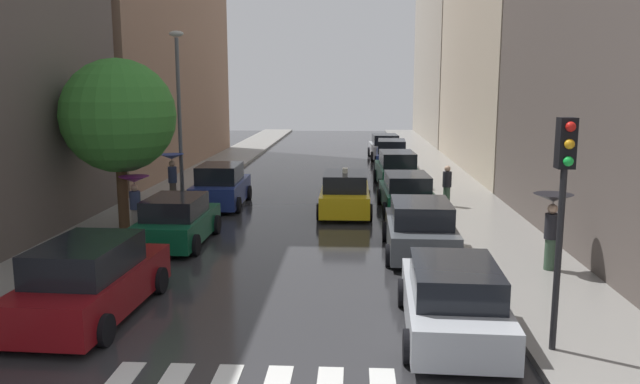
{
  "coord_description": "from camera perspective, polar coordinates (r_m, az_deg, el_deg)",
  "views": [
    {
      "loc": [
        1.72,
        -7.39,
        5.03
      ],
      "look_at": [
        0.54,
        14.0,
        1.3
      ],
      "focal_mm": 34.93,
      "sensor_mm": 36.0,
      "label": 1
    }
  ],
  "objects": [
    {
      "name": "parked_car_right_second",
      "position": [
        18.77,
        9.16,
        -3.38
      ],
      "size": [
        2.18,
        4.28,
        1.63
      ],
      "rotation": [
        0.0,
        0.0,
        1.56
      ],
      "color": "#474C51",
      "rests_on": "ground"
    },
    {
      "name": "taxi_midroad",
      "position": [
        24.46,
        2.3,
        -0.16
      ],
      "size": [
        2.09,
        4.55,
        1.81
      ],
      "rotation": [
        0.0,
        0.0,
        1.58
      ],
      "color": "yellow",
      "rests_on": "ground"
    },
    {
      "name": "pedestrian_foreground",
      "position": [
        26.44,
        -13.39,
        2.22
      ],
      "size": [
        1.02,
        1.02,
        2.02
      ],
      "rotation": [
        0.0,
        0.0,
        5.07
      ],
      "color": "brown",
      "rests_on": "sidewalk_left"
    },
    {
      "name": "building_right_mid",
      "position": [
        38.47,
        17.5,
        11.89
      ],
      "size": [
        6.0,
        18.55,
        13.35
      ],
      "primitive_type": "cube",
      "color": "#B2A38C",
      "rests_on": "ground"
    },
    {
      "name": "parked_car_right_sixth",
      "position": [
        42.46,
        5.95,
        4.09
      ],
      "size": [
        2.23,
        4.41,
        1.67
      ],
      "rotation": [
        0.0,
        0.0,
        1.62
      ],
      "color": "#B2B7BF",
      "rests_on": "ground"
    },
    {
      "name": "parked_car_left_third",
      "position": [
        26.07,
        -9.06,
        0.47
      ],
      "size": [
        2.1,
        4.27,
        1.77
      ],
      "rotation": [
        0.0,
        0.0,
        1.59
      ],
      "color": "navy",
      "rests_on": "ground"
    },
    {
      "name": "parked_car_right_third",
      "position": [
        24.97,
        7.92,
        -0.14
      ],
      "size": [
        2.2,
        4.48,
        1.54
      ],
      "rotation": [
        0.0,
        0.0,
        1.61
      ],
      "color": "#0C4C2D",
      "rests_on": "ground"
    },
    {
      "name": "pedestrian_near_tree",
      "position": [
        17.42,
        20.51,
        -1.97
      ],
      "size": [
        1.02,
        1.02,
        2.04
      ],
      "rotation": [
        0.0,
        0.0,
        5.61
      ],
      "color": "#38513D",
      "rests_on": "sidewalk_right"
    },
    {
      "name": "parked_car_left_second",
      "position": [
        20.22,
        -12.95,
        -2.65
      ],
      "size": [
        2.07,
        4.16,
        1.55
      ],
      "rotation": [
        0.0,
        0.0,
        1.56
      ],
      "color": "#0C4C2D",
      "rests_on": "ground"
    },
    {
      "name": "building_right_far",
      "position": [
        58.24,
        12.58,
        11.46
      ],
      "size": [
        6.0,
        20.75,
        13.72
      ],
      "primitive_type": "cube",
      "color": "#9E9384",
      "rests_on": "ground"
    },
    {
      "name": "pedestrian_far_side",
      "position": [
        21.5,
        -16.62,
        0.07
      ],
      "size": [
        1.0,
        1.0,
        1.87
      ],
      "rotation": [
        0.0,
        0.0,
        4.03
      ],
      "color": "gray",
      "rests_on": "sidewalk_left"
    },
    {
      "name": "lamp_post_left",
      "position": [
        26.66,
        -12.79,
        7.83
      ],
      "size": [
        0.6,
        0.28,
        7.01
      ],
      "color": "#595B60",
      "rests_on": "sidewalk_left"
    },
    {
      "name": "ground_plane",
      "position": [
        31.84,
        0.02,
        0.76
      ],
      "size": [
        28.0,
        72.0,
        0.04
      ],
      "primitive_type": "cube",
      "color": "#2C2C2F"
    },
    {
      "name": "parked_car_right_fifth",
      "position": [
        37.0,
        6.55,
        3.31
      ],
      "size": [
        2.15,
        4.64,
        1.79
      ],
      "rotation": [
        0.0,
        0.0,
        1.53
      ],
      "color": "navy",
      "rests_on": "ground"
    },
    {
      "name": "sidewalk_right",
      "position": [
        32.13,
        11.67,
        0.81
      ],
      "size": [
        3.0,
        72.0,
        0.15
      ],
      "primitive_type": "cube",
      "color": "gray",
      "rests_on": "ground"
    },
    {
      "name": "pedestrian_by_kerb",
      "position": [
        25.54,
        11.55,
        0.63
      ],
      "size": [
        0.36,
        0.36,
        1.65
      ],
      "rotation": [
        0.0,
        0.0,
        3.7
      ],
      "color": "#38513D",
      "rests_on": "sidewalk_right"
    },
    {
      "name": "traffic_light_right_corner",
      "position": [
        11.87,
        21.42,
        0.75
      ],
      "size": [
        0.3,
        0.42,
        4.3
      ],
      "color": "black",
      "rests_on": "sidewalk_right"
    },
    {
      "name": "parked_car_right_nearest",
      "position": [
        13.01,
        12.09,
        -9.67
      ],
      "size": [
        2.23,
        4.57,
        1.53
      ],
      "rotation": [
        0.0,
        0.0,
        1.53
      ],
      "color": "#B2B7BF",
      "rests_on": "ground"
    },
    {
      "name": "parked_car_left_nearest",
      "position": [
        14.54,
        -20.25,
        -7.64
      ],
      "size": [
        2.25,
        4.78,
        1.72
      ],
      "rotation": [
        0.0,
        0.0,
        1.53
      ],
      "color": "maroon",
      "rests_on": "ground"
    },
    {
      "name": "parked_car_right_fourth",
      "position": [
        30.86,
        7.04,
        1.97
      ],
      "size": [
        2.18,
        4.77,
        1.77
      ],
      "rotation": [
        0.0,
        0.0,
        1.61
      ],
      "color": "#0C4C2D",
      "rests_on": "ground"
    },
    {
      "name": "street_tree_left",
      "position": [
        21.96,
        -17.98,
        6.63
      ],
      "size": [
        3.8,
        3.8,
        5.73
      ],
      "color": "#513823",
      "rests_on": "sidewalk_left"
    },
    {
      "name": "sidewalk_left",
      "position": [
        32.82,
        -11.39,
        1.01
      ],
      "size": [
        3.0,
        72.0,
        0.15
      ],
      "primitive_type": "cube",
      "color": "gray",
      "rests_on": "ground"
    }
  ]
}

